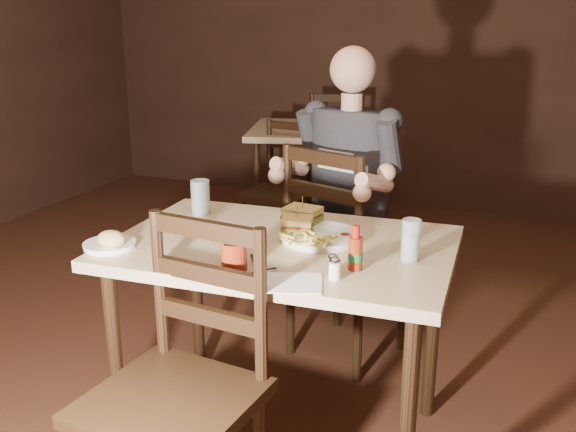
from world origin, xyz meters
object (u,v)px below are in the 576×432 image
at_px(chair_far, 349,252).
at_px(glass_right, 411,240).
at_px(glass_left, 200,197).
at_px(hot_sauce, 356,248).
at_px(chair_near, 171,401).
at_px(bg_chair_far, 334,153).
at_px(diner, 346,153).
at_px(side_plate, 110,246).
at_px(syrup_dispenser, 234,253).
at_px(dinner_plate, 319,237).
at_px(bg_chair_near, 278,194).
at_px(main_table, 283,265).
at_px(bg_table, 309,141).

bearing_deg(chair_far, glass_right, 138.20).
bearing_deg(glass_left, hot_sauce, -23.99).
bearing_deg(chair_near, bg_chair_far, 106.08).
bearing_deg(bg_chair_far, hot_sauce, 87.22).
distance_m(chair_near, diner, 1.34).
distance_m(glass_left, side_plate, 0.47).
xyz_separation_m(chair_near, syrup_dispenser, (0.05, 0.31, 0.34)).
height_order(dinner_plate, hot_sauce, hot_sauce).
relative_size(glass_left, syrup_dispenser, 1.25).
bearing_deg(chair_far, dinner_plate, 114.68).
bearing_deg(hot_sauce, bg_chair_near, 119.81).
relative_size(main_table, bg_chair_near, 1.38).
bearing_deg(bg_table, main_table, -71.56).
height_order(bg_chair_near, side_plate, bg_chair_near).
height_order(bg_table, chair_near, chair_near).
bearing_deg(glass_right, bg_table, 117.94).
bearing_deg(dinner_plate, syrup_dispenser, -111.58).
relative_size(dinner_plate, side_plate, 1.63).
xyz_separation_m(bg_table, bg_chair_far, (0.00, 0.55, -0.19)).
height_order(main_table, side_plate, side_plate).
bearing_deg(diner, chair_far, 90.00).
distance_m(chair_far, glass_right, 0.88).
xyz_separation_m(bg_chair_far, dinner_plate, (0.85, -2.71, 0.29)).
xyz_separation_m(bg_chair_near, hot_sauce, (1.05, -1.83, 0.41)).
bearing_deg(bg_chair_far, bg_chair_near, 67.54).
bearing_deg(glass_left, bg_table, 98.89).
bearing_deg(glass_left, glass_right, -11.79).
relative_size(glass_left, glass_right, 1.00).
xyz_separation_m(bg_chair_near, side_plate, (0.23, -1.96, 0.34)).
xyz_separation_m(bg_chair_far, glass_left, (0.32, -2.61, 0.35)).
bearing_deg(hot_sauce, diner, 109.89).
height_order(hot_sauce, syrup_dispenser, hot_sauce).
bearing_deg(bg_table, bg_chair_near, -90.00).
bearing_deg(bg_chair_near, main_table, -61.26).
xyz_separation_m(main_table, diner, (0.02, 0.65, 0.27)).
xyz_separation_m(chair_near, bg_chair_far, (-0.66, 3.38, 0.00)).
xyz_separation_m(bg_table, side_plate, (0.23, -2.51, 0.10)).
bearing_deg(glass_left, side_plate, -101.42).
bearing_deg(glass_right, bg_chair_far, 113.06).
bearing_deg(bg_chair_near, chair_near, -69.07).
xyz_separation_m(main_table, hot_sauce, (0.30, -0.14, 0.16)).
height_order(chair_far, side_plate, chair_far).
bearing_deg(chair_near, diner, 90.29).
height_order(bg_chair_far, dinner_plate, bg_chair_far).
distance_m(bg_table, syrup_dispenser, 2.62).
height_order(main_table, glass_right, glass_right).
height_order(chair_far, diner, diner).
bearing_deg(diner, side_plate, -102.34).
xyz_separation_m(bg_chair_far, hot_sauce, (1.05, -2.93, 0.36)).
distance_m(main_table, glass_left, 0.49).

